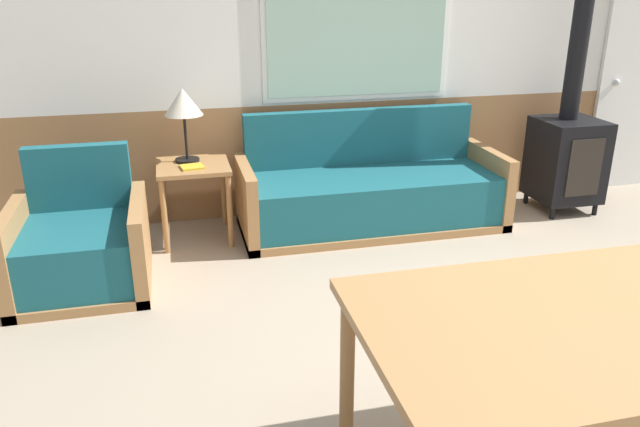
% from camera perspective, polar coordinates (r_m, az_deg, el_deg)
% --- Properties ---
extents(ground_plane, '(16.00, 16.00, 0.00)m').
position_cam_1_polar(ground_plane, '(3.33, 21.75, -14.07)').
color(ground_plane, gray).
extents(wall_back, '(7.20, 0.09, 2.70)m').
position_cam_1_polar(wall_back, '(5.12, 6.52, 15.47)').
color(wall_back, '#996B42').
rests_on(wall_back, ground_plane).
extents(couch, '(2.01, 0.77, 0.86)m').
position_cam_1_polar(couch, '(4.82, 4.65, 1.84)').
color(couch, '#9E7042').
rests_on(couch, ground_plane).
extents(armchair, '(0.80, 0.81, 0.82)m').
position_cam_1_polar(armchair, '(4.13, -21.02, -3.02)').
color(armchair, '#9E7042').
rests_on(armchair, ground_plane).
extents(side_table, '(0.51, 0.51, 0.57)m').
position_cam_1_polar(side_table, '(4.59, -11.47, 3.21)').
color(side_table, '#9E7042').
rests_on(side_table, ground_plane).
extents(table_lamp, '(0.27, 0.27, 0.53)m').
position_cam_1_polar(table_lamp, '(4.55, -12.41, 9.71)').
color(table_lamp, black).
rests_on(table_lamp, side_table).
extents(book_stack, '(0.17, 0.16, 0.02)m').
position_cam_1_polar(book_stack, '(4.47, -11.62, 4.20)').
color(book_stack, gold).
rests_on(book_stack, side_table).
extents(wood_stove, '(0.49, 0.50, 2.44)m').
position_cam_1_polar(wood_stove, '(5.44, 21.81, 6.75)').
color(wood_stove, black).
rests_on(wood_stove, ground_plane).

